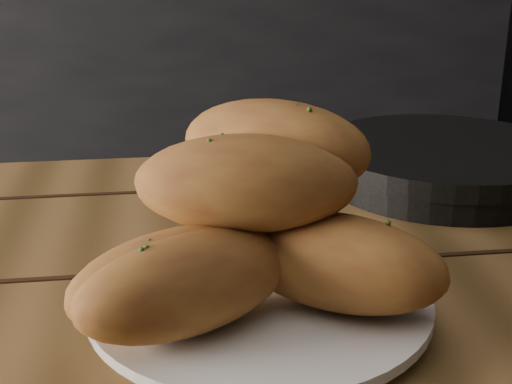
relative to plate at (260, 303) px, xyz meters
name	(u,v)px	position (x,y,z in m)	size (l,w,h in m)	color
counter	(6,135)	(-0.53, 1.68, -0.31)	(2.80, 0.60, 0.90)	black
plate	(260,303)	(0.00, 0.00, 0.00)	(0.25, 0.25, 0.02)	white
bread_rolls	(246,229)	(-0.01, 0.00, 0.06)	(0.28, 0.25, 0.14)	#A36F2D
skillet	(446,162)	(0.25, 0.27, 0.01)	(0.41, 0.28, 0.05)	black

